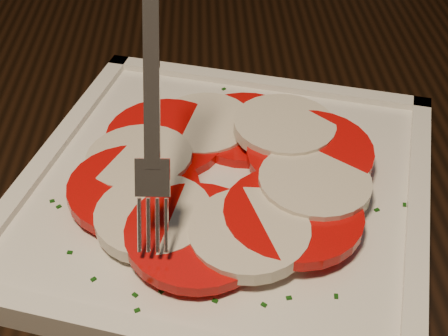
# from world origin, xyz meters

# --- Properties ---
(table) EXTENTS (1.21, 0.81, 0.75)m
(table) POSITION_xyz_m (0.10, -0.30, 0.65)
(table) COLOR black
(table) RESTS_ON ground
(chair) EXTENTS (0.55, 0.55, 0.93)m
(chair) POSITION_xyz_m (0.15, 0.43, 0.53)
(chair) COLOR black
(chair) RESTS_ON ground
(plate) EXTENTS (0.37, 0.37, 0.01)m
(plate) POSITION_xyz_m (0.00, -0.28, 0.76)
(plate) COLOR white
(plate) RESTS_ON table
(caprese_salad) EXTENTS (0.26, 0.25, 0.03)m
(caprese_salad) POSITION_xyz_m (0.00, -0.28, 0.78)
(caprese_salad) COLOR #CD0507
(caprese_salad) RESTS_ON plate
(fork) EXTENTS (0.05, 0.10, 0.16)m
(fork) POSITION_xyz_m (-0.04, -0.31, 0.87)
(fork) COLOR white
(fork) RESTS_ON caprese_salad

